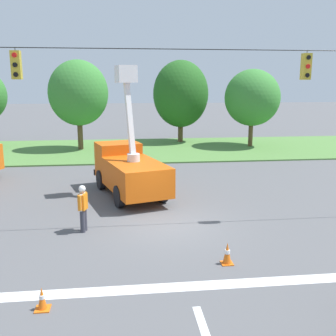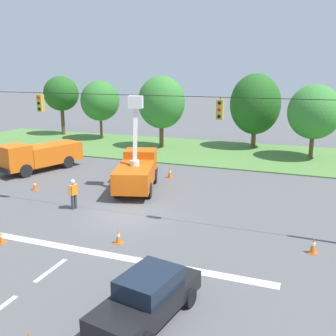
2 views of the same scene
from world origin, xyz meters
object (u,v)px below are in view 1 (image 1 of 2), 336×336
(tree_far_east, at_px, (252,98))
(traffic_cone_near_bucket, at_px, (227,254))
(tree_centre, at_px, (78,93))
(road_worker, at_px, (83,206))
(tree_east, at_px, (181,94))
(traffic_cone_centre_line, at_px, (42,299))
(utility_truck_bucket_lift, at_px, (129,167))
(traffic_cone_mid_left, at_px, (146,171))

(tree_far_east, height_order, traffic_cone_near_bucket, tree_far_east)
(tree_centre, bearing_deg, road_worker, -84.11)
(tree_east, distance_m, traffic_cone_centre_line, 28.46)
(tree_centre, relative_size, traffic_cone_centre_line, 12.44)
(utility_truck_bucket_lift, relative_size, traffic_cone_mid_left, 7.80)
(tree_far_east, relative_size, traffic_cone_mid_left, 8.13)
(tree_far_east, height_order, traffic_cone_mid_left, tree_far_east)
(utility_truck_bucket_lift, bearing_deg, road_worker, -110.28)
(tree_east, bearing_deg, traffic_cone_centre_line, -105.31)
(tree_east, distance_m, traffic_cone_mid_left, 14.85)
(traffic_cone_mid_left, bearing_deg, road_worker, -109.02)
(tree_east, relative_size, traffic_cone_near_bucket, 10.97)
(tree_far_east, relative_size, utility_truck_bucket_lift, 1.04)
(tree_centre, distance_m, tree_east, 9.43)
(tree_centre, height_order, tree_east, tree_east)
(tree_centre, bearing_deg, utility_truck_bucket_lift, -75.03)
(tree_far_east, height_order, road_worker, tree_far_east)
(traffic_cone_near_bucket, relative_size, traffic_cone_centre_line, 1.17)
(tree_centre, xyz_separation_m, traffic_cone_mid_left, (4.78, -10.38, -4.26))
(tree_far_east, height_order, traffic_cone_centre_line, tree_far_east)
(utility_truck_bucket_lift, height_order, traffic_cone_near_bucket, utility_truck_bucket_lift)
(tree_centre, height_order, utility_truck_bucket_lift, tree_centre)
(tree_east, bearing_deg, utility_truck_bucket_lift, -106.63)
(tree_east, xyz_separation_m, traffic_cone_centre_line, (-7.43, -27.15, -4.21))
(road_worker, bearing_deg, tree_far_east, 56.08)
(tree_east, relative_size, traffic_cone_mid_left, 9.22)
(tree_centre, relative_size, traffic_cone_mid_left, 8.96)
(tree_east, distance_m, traffic_cone_near_bucket, 25.69)
(tree_far_east, xyz_separation_m, road_worker, (-12.56, -18.67, -3.24))
(traffic_cone_near_bucket, height_order, traffic_cone_centre_line, traffic_cone_near_bucket)
(tree_centre, distance_m, road_worker, 19.12)
(utility_truck_bucket_lift, distance_m, road_worker, 5.14)
(road_worker, relative_size, traffic_cone_near_bucket, 2.58)
(tree_centre, height_order, traffic_cone_near_bucket, tree_centre)
(tree_east, bearing_deg, road_worker, -107.44)
(tree_east, bearing_deg, tree_centre, -159.46)
(traffic_cone_near_bucket, bearing_deg, traffic_cone_mid_left, 98.54)
(tree_east, relative_size, utility_truck_bucket_lift, 1.18)
(tree_east, bearing_deg, traffic_cone_mid_left, -106.48)
(tree_east, xyz_separation_m, tree_far_east, (5.65, -3.31, -0.25))
(traffic_cone_centre_line, bearing_deg, utility_truck_bucket_lift, 76.99)
(traffic_cone_mid_left, bearing_deg, tree_east, 73.52)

